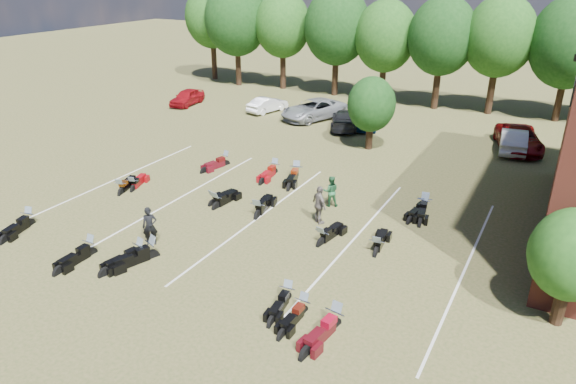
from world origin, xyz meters
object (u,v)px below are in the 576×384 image
Objects in this scene: person_grey at (319,205)px; motorcycle_7 at (133,190)px; person_black at (150,226)px; motorcycle_14 at (225,165)px; person_green at (331,191)px; motorcycle_3 at (152,258)px; motorcycle_0 at (30,225)px; car_4 at (368,119)px; car_0 at (187,97)px.

person_grey is 10.96m from motorcycle_7.
motorcycle_14 is (-2.92, 9.80, -0.90)m from person_black.
person_black reaches higher than person_green.
motorcycle_3 is (-4.87, -6.43, -0.97)m from person_grey.
motorcycle_0 is 7.28m from motorcycle_3.
car_0 is at bearing 173.52° from car_4.
car_4 is at bearing -42.08° from person_grey.
car_0 is 1.91× the size of motorcycle_7.
motorcycle_0 is at bearing 57.38° from motorcycle_7.
car_4 is at bearing 43.44° from person_black.
car_4 is at bearing -3.57° from car_0.
person_green reaches higher than motorcycle_7.
motorcycle_14 is (-4.90, -12.08, -0.72)m from car_4.
person_green is (20.20, -13.12, 0.13)m from car_0.
person_green is (3.38, -14.29, 0.10)m from car_4.
car_0 is 19.29m from motorcycle_7.
motorcycle_3 is at bearing -103.34° from car_4.
person_black is at bearing 122.16° from motorcycle_7.
motorcycle_3 is at bearing -88.93° from person_black.
car_0 is 2.29× the size of person_black.
car_4 is 1.82× the size of motorcycle_14.
car_0 is 1.74× the size of motorcycle_0.
person_black is 10.26m from motorcycle_14.
car_0 reaches higher than motorcycle_7.
person_green is 0.65× the size of motorcycle_3.
person_grey reaches higher than car_4.
motorcycle_14 is at bearing -122.56° from car_4.
motorcycle_14 is (-8.28, 2.22, -0.83)m from person_green.
car_4 is at bearing 54.54° from motorcycle_0.
person_grey is 0.83× the size of motorcycle_14.
person_black is 0.92× the size of person_grey.
person_green is 0.85× the size of person_grey.
person_black is 0.76× the size of motorcycle_0.
motorcycle_0 is (-11.78, -9.09, -0.83)m from person_green.
car_4 is 13.05m from motorcycle_14.
motorcycle_14 is at bearing -50.02° from car_0.
motorcycle_7 is (-5.11, 4.06, -0.90)m from person_black.
motorcycle_7 is at bearing -67.26° from car_0.
motorcycle_0 is 11.84m from motorcycle_14.
motorcycle_7 is (1.31, 5.57, 0.00)m from motorcycle_0.
motorcycle_14 is (11.92, -10.91, -0.70)m from car_0.
car_4 reaches higher than motorcycle_14.
person_grey is (0.35, -2.07, 0.15)m from person_green.
person_grey is 0.83× the size of motorcycle_0.
car_0 is 24.09m from person_green.
motorcycle_7 is at bearing 61.09° from motorcycle_0.
car_4 is at bearing 80.99° from motorcycle_14.
car_0 is at bearing -1.38° from person_grey.
person_grey is 0.77× the size of motorcycle_3.
motorcycle_0 is at bearing -94.10° from motorcycle_14.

